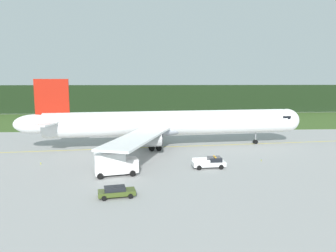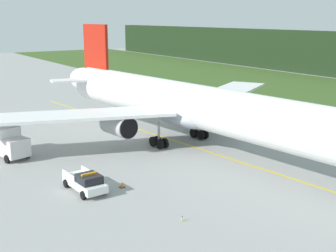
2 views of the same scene
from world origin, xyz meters
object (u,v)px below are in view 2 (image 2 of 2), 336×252
at_px(ops_pickup_truck, 86,182).
at_px(catering_truck, 5,141).
at_px(airliner, 195,107).
at_px(apron_cone, 122,184).

relative_size(ops_pickup_truck, catering_truck, 0.80).
height_order(airliner, catering_truck, airliner).
bearing_deg(apron_cone, airliner, 117.70).
bearing_deg(catering_truck, apron_cone, 22.31).
bearing_deg(airliner, catering_truck, -113.58).
bearing_deg(ops_pickup_truck, catering_truck, -167.58).
height_order(ops_pickup_truck, apron_cone, ops_pickup_truck).
xyz_separation_m(airliner, ops_pickup_truck, (6.16, -16.59, -4.04)).
distance_m(catering_truck, apron_cone, 17.05).
distance_m(airliner, ops_pickup_truck, 18.16).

